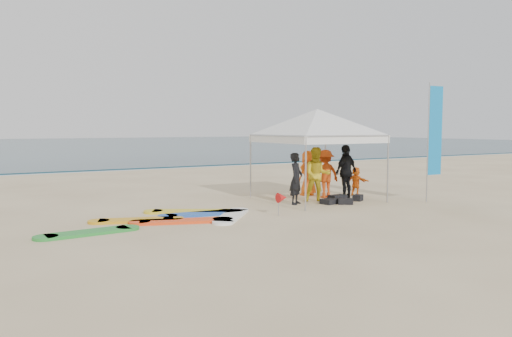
{
  "coord_description": "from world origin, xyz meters",
  "views": [
    {
      "loc": [
        -7.26,
        -10.19,
        2.43
      ],
      "look_at": [
        0.15,
        2.6,
        1.2
      ],
      "focal_mm": 35.0,
      "sensor_mm": 36.0,
      "label": 1
    }
  ],
  "objects_px": {
    "person_orange_a": "(325,174)",
    "canopy_tent": "(317,109)",
    "person_seated": "(356,181)",
    "person_orange_b": "(308,173)",
    "surfboard_spread": "(175,219)",
    "marker_pennant": "(282,198)",
    "feather_flag": "(434,132)",
    "person_yellow": "(317,175)",
    "person_black_b": "(346,172)",
    "person_black_a": "(296,179)"
  },
  "relations": [
    {
      "from": "person_orange_a",
      "to": "canopy_tent",
      "type": "xyz_separation_m",
      "value": [
        -0.58,
        -0.28,
        2.19
      ]
    },
    {
      "from": "person_orange_a",
      "to": "person_seated",
      "type": "relative_size",
      "value": 1.62
    },
    {
      "from": "person_orange_b",
      "to": "surfboard_spread",
      "type": "relative_size",
      "value": 0.29
    },
    {
      "from": "marker_pennant",
      "to": "surfboard_spread",
      "type": "height_order",
      "value": "marker_pennant"
    },
    {
      "from": "person_orange_a",
      "to": "feather_flag",
      "type": "height_order",
      "value": "feather_flag"
    },
    {
      "from": "person_yellow",
      "to": "marker_pennant",
      "type": "height_order",
      "value": "person_yellow"
    },
    {
      "from": "person_seated",
      "to": "marker_pennant",
      "type": "relative_size",
      "value": 1.6
    },
    {
      "from": "person_seated",
      "to": "surfboard_spread",
      "type": "relative_size",
      "value": 0.18
    },
    {
      "from": "person_black_b",
      "to": "marker_pennant",
      "type": "bearing_deg",
      "value": 9.62
    },
    {
      "from": "person_orange_b",
      "to": "canopy_tent",
      "type": "height_order",
      "value": "canopy_tent"
    },
    {
      "from": "person_orange_b",
      "to": "marker_pennant",
      "type": "bearing_deg",
      "value": 32.25
    },
    {
      "from": "person_orange_a",
      "to": "surfboard_spread",
      "type": "distance_m",
      "value": 6.19
    },
    {
      "from": "person_yellow",
      "to": "person_orange_b",
      "type": "xyz_separation_m",
      "value": [
        0.68,
        1.44,
        -0.09
      ]
    },
    {
      "from": "person_yellow",
      "to": "person_orange_a",
      "type": "height_order",
      "value": "person_yellow"
    },
    {
      "from": "person_black_b",
      "to": "person_orange_b",
      "type": "height_order",
      "value": "person_black_b"
    },
    {
      "from": "person_orange_a",
      "to": "person_orange_b",
      "type": "xyz_separation_m",
      "value": [
        -0.18,
        0.75,
        -0.03
      ]
    },
    {
      "from": "person_yellow",
      "to": "feather_flag",
      "type": "xyz_separation_m",
      "value": [
        3.35,
        -1.81,
        1.38
      ]
    },
    {
      "from": "person_orange_a",
      "to": "marker_pennant",
      "type": "distance_m",
      "value": 3.91
    },
    {
      "from": "surfboard_spread",
      "to": "person_orange_a",
      "type": "bearing_deg",
      "value": 12.79
    },
    {
      "from": "person_black_b",
      "to": "canopy_tent",
      "type": "relative_size",
      "value": 0.4
    },
    {
      "from": "person_black_b",
      "to": "feather_flag",
      "type": "bearing_deg",
      "value": 121.31
    },
    {
      "from": "person_orange_b",
      "to": "surfboard_spread",
      "type": "xyz_separation_m",
      "value": [
        -5.81,
        -2.11,
        -0.77
      ]
    },
    {
      "from": "person_black_a",
      "to": "feather_flag",
      "type": "bearing_deg",
      "value": -59.7
    },
    {
      "from": "person_orange_b",
      "to": "person_black_a",
      "type": "bearing_deg",
      "value": 31.73
    },
    {
      "from": "person_black_a",
      "to": "marker_pennant",
      "type": "relative_size",
      "value": 2.55
    },
    {
      "from": "person_black_b",
      "to": "person_orange_a",
      "type": "bearing_deg",
      "value": -64.98
    },
    {
      "from": "person_seated",
      "to": "canopy_tent",
      "type": "xyz_separation_m",
      "value": [
        -1.82,
        -0.11,
        2.5
      ]
    },
    {
      "from": "surfboard_spread",
      "to": "person_yellow",
      "type": "bearing_deg",
      "value": 7.48
    },
    {
      "from": "person_yellow",
      "to": "person_orange_a",
      "type": "bearing_deg",
      "value": 67.31
    },
    {
      "from": "person_orange_a",
      "to": "person_black_b",
      "type": "xyz_separation_m",
      "value": [
        0.46,
        -0.55,
        0.09
      ]
    },
    {
      "from": "marker_pennant",
      "to": "feather_flag",
      "type": "bearing_deg",
      "value": -2.78
    },
    {
      "from": "person_black_a",
      "to": "person_yellow",
      "type": "bearing_deg",
      "value": -34.15
    },
    {
      "from": "person_black_a",
      "to": "canopy_tent",
      "type": "height_order",
      "value": "canopy_tent"
    },
    {
      "from": "person_black_a",
      "to": "canopy_tent",
      "type": "distance_m",
      "value": 2.52
    },
    {
      "from": "person_black_b",
      "to": "canopy_tent",
      "type": "height_order",
      "value": "canopy_tent"
    },
    {
      "from": "person_black_a",
      "to": "surfboard_spread",
      "type": "relative_size",
      "value": 0.29
    },
    {
      "from": "person_black_b",
      "to": "person_yellow",
      "type": "bearing_deg",
      "value": -8.86
    },
    {
      "from": "canopy_tent",
      "to": "person_black_a",
      "type": "bearing_deg",
      "value": -158.59
    },
    {
      "from": "person_orange_a",
      "to": "person_yellow",
      "type": "bearing_deg",
      "value": 41.65
    },
    {
      "from": "person_yellow",
      "to": "person_seated",
      "type": "distance_m",
      "value": 2.2
    },
    {
      "from": "person_black_a",
      "to": "person_black_b",
      "type": "relative_size",
      "value": 0.88
    },
    {
      "from": "person_black_a",
      "to": "feather_flag",
      "type": "xyz_separation_m",
      "value": [
        4.2,
        -1.77,
        1.46
      ]
    },
    {
      "from": "person_black_b",
      "to": "person_orange_b",
      "type": "relative_size",
      "value": 1.15
    },
    {
      "from": "person_black_a",
      "to": "person_yellow",
      "type": "xyz_separation_m",
      "value": [
        0.85,
        0.04,
        0.08
      ]
    },
    {
      "from": "canopy_tent",
      "to": "surfboard_spread",
      "type": "relative_size",
      "value": 0.82
    },
    {
      "from": "person_black_a",
      "to": "person_orange_a",
      "type": "bearing_deg",
      "value": -13.92
    },
    {
      "from": "marker_pennant",
      "to": "surfboard_spread",
      "type": "bearing_deg",
      "value": 162.88
    },
    {
      "from": "feather_flag",
      "to": "person_black_a",
      "type": "bearing_deg",
      "value": 157.2
    },
    {
      "from": "person_black_a",
      "to": "person_yellow",
      "type": "relative_size",
      "value": 0.91
    },
    {
      "from": "person_yellow",
      "to": "person_seated",
      "type": "height_order",
      "value": "person_yellow"
    }
  ]
}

